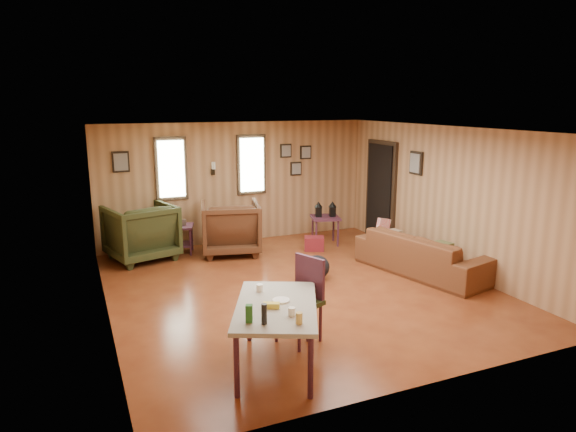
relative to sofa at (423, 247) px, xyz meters
name	(u,v)px	position (x,y,z in m)	size (l,w,h in m)	color
room	(301,207)	(-2.01, 0.43, 0.76)	(5.54, 6.04, 2.44)	brown
sofa	(423,247)	(0.00, 0.00, 0.00)	(2.29, 0.67, 0.90)	brown
recliner_brown	(231,225)	(-2.58, 2.35, 0.09)	(1.05, 0.99, 1.08)	#472715
recliner_green	(141,229)	(-4.17, 2.62, 0.11)	(1.08, 1.01, 1.11)	#2E3417
end_table	(179,234)	(-3.47, 2.74, -0.08)	(0.63, 0.60, 0.65)	#502336
side_table	(325,215)	(-0.67, 2.22, 0.14)	(0.67, 0.67, 0.86)	#502336
cooler	(314,243)	(-1.06, 1.91, -0.32)	(0.44, 0.39, 0.26)	maroon
backpack	(316,268)	(-1.77, 0.40, -0.25)	(0.54, 0.46, 0.40)	black
sofa_pillows	(412,237)	(0.11, 0.45, 0.04)	(0.60, 1.54, 0.32)	brown
dining_table	(276,310)	(-3.38, -1.91, 0.20)	(1.34, 1.61, 0.91)	#9F9785
dining_chair	(303,295)	(-2.84, -1.43, 0.12)	(0.60, 0.60, 1.01)	#2E3417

